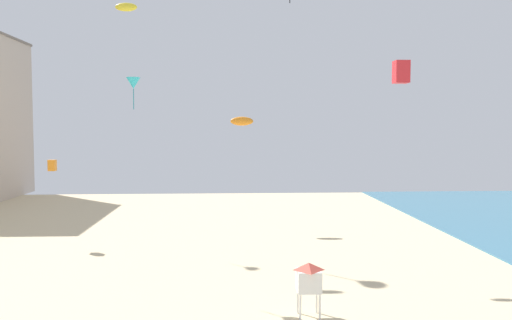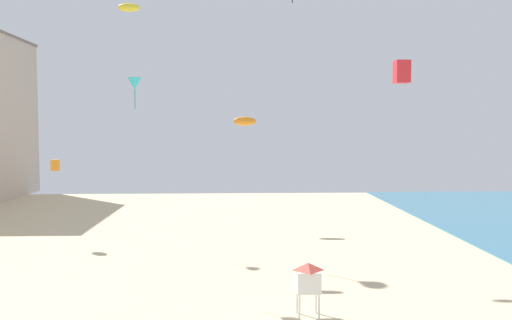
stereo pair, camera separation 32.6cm
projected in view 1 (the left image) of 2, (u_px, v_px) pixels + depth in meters
name	position (u px, v px, depth m)	size (l,w,h in m)	color
lifeguard_stand	(309.00, 278.00, 24.44)	(1.10, 1.10, 2.55)	white
kite_orange_box	(52.00, 165.00, 40.08)	(0.54, 0.54, 0.85)	orange
kite_cyan_delta	(133.00, 83.00, 31.10)	(0.83, 0.83, 1.89)	#2DB7CC
kite_red_box	(401.00, 72.00, 27.25)	(0.74, 0.74, 1.16)	red
kite_orange_parafoil	(242.00, 121.00, 47.29)	(2.07, 0.57, 0.80)	orange
kite_yellow_parafoil_2	(126.00, 7.00, 38.75)	(1.61, 0.45, 0.63)	yellow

